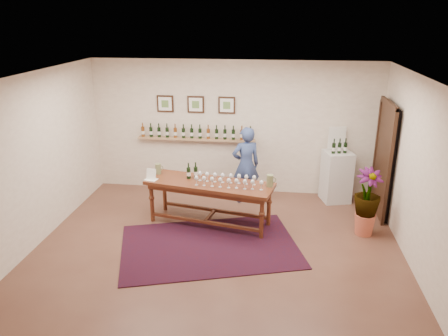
# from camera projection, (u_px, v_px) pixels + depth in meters

# --- Properties ---
(ground) EXTENTS (6.00, 6.00, 0.00)m
(ground) POSITION_uv_depth(u_px,v_px,m) (218.00, 246.00, 7.28)
(ground) COLOR brown
(ground) RESTS_ON ground
(room_shell) EXTENTS (6.00, 6.00, 6.00)m
(room_shell) POSITION_uv_depth(u_px,v_px,m) (339.00, 153.00, 8.40)
(room_shell) COLOR #F0E1CC
(room_shell) RESTS_ON ground
(rug) EXTENTS (3.31, 2.67, 0.02)m
(rug) POSITION_uv_depth(u_px,v_px,m) (209.00, 246.00, 7.26)
(rug) COLOR #400B0F
(rug) RESTS_ON ground
(tasting_table) EXTENTS (2.39, 1.19, 0.81)m
(tasting_table) POSITION_uv_depth(u_px,v_px,m) (210.00, 189.00, 7.84)
(tasting_table) COLOR #461D11
(tasting_table) RESTS_ON ground
(table_glasses) EXTENTS (1.35, 0.40, 0.18)m
(table_glasses) POSITION_uv_depth(u_px,v_px,m) (225.00, 180.00, 7.65)
(table_glasses) COLOR silver
(table_glasses) RESTS_ON tasting_table
(table_bottles) EXTENTS (0.28, 0.19, 0.28)m
(table_bottles) POSITION_uv_depth(u_px,v_px,m) (192.00, 171.00, 7.95)
(table_bottles) COLOR black
(table_bottles) RESTS_ON tasting_table
(pitcher_left) EXTENTS (0.16, 0.16, 0.20)m
(pitcher_left) POSITION_uv_depth(u_px,v_px,m) (158.00, 169.00, 8.18)
(pitcher_left) COLOR olive
(pitcher_left) RESTS_ON tasting_table
(pitcher_right) EXTENTS (0.16, 0.16, 0.21)m
(pitcher_right) POSITION_uv_depth(u_px,v_px,m) (270.00, 181.00, 7.57)
(pitcher_right) COLOR olive
(pitcher_right) RESTS_ON tasting_table
(menu_card) EXTENTS (0.25, 0.20, 0.20)m
(menu_card) POSITION_uv_depth(u_px,v_px,m) (151.00, 174.00, 7.91)
(menu_card) COLOR white
(menu_card) RESTS_ON tasting_table
(display_pedestal) EXTENTS (0.64, 0.64, 1.05)m
(display_pedestal) POSITION_uv_depth(u_px,v_px,m) (336.00, 176.00, 8.90)
(display_pedestal) COLOR silver
(display_pedestal) RESTS_ON ground
(pedestal_bottles) EXTENTS (0.28, 0.14, 0.27)m
(pedestal_bottles) POSITION_uv_depth(u_px,v_px,m) (340.00, 147.00, 8.61)
(pedestal_bottles) COLOR black
(pedestal_bottles) RESTS_ON display_pedestal
(info_sign) EXTENTS (0.36, 0.11, 0.50)m
(info_sign) POSITION_uv_depth(u_px,v_px,m) (337.00, 138.00, 8.80)
(info_sign) COLOR white
(info_sign) RESTS_ON display_pedestal
(potted_plant) EXTENTS (0.69, 0.69, 1.04)m
(potted_plant) POSITION_uv_depth(u_px,v_px,m) (367.00, 202.00, 7.48)
(potted_plant) COLOR #BD593F
(potted_plant) RESTS_ON ground
(person) EXTENTS (0.67, 0.56, 1.57)m
(person) POSITION_uv_depth(u_px,v_px,m) (246.00, 165.00, 8.77)
(person) COLOR #34467A
(person) RESTS_ON ground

